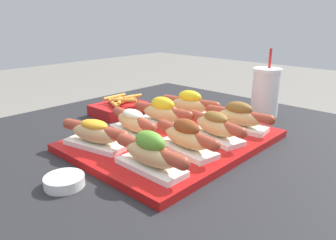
{
  "coord_description": "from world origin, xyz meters",
  "views": [
    {
      "loc": [
        -0.59,
        -0.49,
        0.99
      ],
      "look_at": [
        -0.02,
        0.04,
        0.74
      ],
      "focal_mm": 35.0,
      "sensor_mm": 36.0,
      "label": 1
    }
  ],
  "objects_px": {
    "serving_tray": "(174,140)",
    "sauce_bowl": "(64,181)",
    "hot_dog_3": "(238,117)",
    "hot_dog_6": "(163,112)",
    "hot_dog_4": "(95,133)",
    "hot_dog_1": "(186,137)",
    "hot_dog_2": "(215,126)",
    "fries_basket": "(119,108)",
    "drink_cup": "(265,92)",
    "hot_dog_7": "(190,104)",
    "hot_dog_0": "(150,153)",
    "hot_dog_5": "(133,122)"
  },
  "relations": [
    {
      "from": "hot_dog_0",
      "to": "fries_basket",
      "type": "bearing_deg",
      "value": 58.84
    },
    {
      "from": "hot_dog_0",
      "to": "fries_basket",
      "type": "relative_size",
      "value": 1.19
    },
    {
      "from": "hot_dog_4",
      "to": "drink_cup",
      "type": "xyz_separation_m",
      "value": [
        0.55,
        -0.14,
        0.03
      ]
    },
    {
      "from": "serving_tray",
      "to": "hot_dog_4",
      "type": "distance_m",
      "value": 0.2
    },
    {
      "from": "hot_dog_4",
      "to": "hot_dog_5",
      "type": "bearing_deg",
      "value": -1.16
    },
    {
      "from": "hot_dog_0",
      "to": "hot_dog_7",
      "type": "relative_size",
      "value": 1.02
    },
    {
      "from": "serving_tray",
      "to": "hot_dog_3",
      "type": "height_order",
      "value": "hot_dog_3"
    },
    {
      "from": "hot_dog_5",
      "to": "hot_dog_7",
      "type": "distance_m",
      "value": 0.23
    },
    {
      "from": "hot_dog_0",
      "to": "drink_cup",
      "type": "distance_m",
      "value": 0.55
    },
    {
      "from": "hot_dog_7",
      "to": "sauce_bowl",
      "type": "height_order",
      "value": "hot_dog_7"
    },
    {
      "from": "hot_dog_3",
      "to": "drink_cup",
      "type": "relative_size",
      "value": 0.92
    },
    {
      "from": "hot_dog_3",
      "to": "hot_dog_1",
      "type": "bearing_deg",
      "value": 178.9
    },
    {
      "from": "hot_dog_2",
      "to": "hot_dog_4",
      "type": "relative_size",
      "value": 1.0
    },
    {
      "from": "serving_tray",
      "to": "sauce_bowl",
      "type": "height_order",
      "value": "sauce_bowl"
    },
    {
      "from": "hot_dog_4",
      "to": "hot_dog_3",
      "type": "bearing_deg",
      "value": -27.93
    },
    {
      "from": "hot_dog_2",
      "to": "sauce_bowl",
      "type": "height_order",
      "value": "hot_dog_2"
    },
    {
      "from": "hot_dog_6",
      "to": "hot_dog_4",
      "type": "bearing_deg",
      "value": 178.99
    },
    {
      "from": "drink_cup",
      "to": "fries_basket",
      "type": "relative_size",
      "value": 1.29
    },
    {
      "from": "hot_dog_3",
      "to": "hot_dog_6",
      "type": "height_order",
      "value": "hot_dog_6"
    },
    {
      "from": "hot_dog_1",
      "to": "hot_dog_5",
      "type": "bearing_deg",
      "value": 92.49
    },
    {
      "from": "hot_dog_1",
      "to": "hot_dog_3",
      "type": "height_order",
      "value": "same"
    },
    {
      "from": "serving_tray",
      "to": "hot_dog_1",
      "type": "distance_m",
      "value": 0.1
    },
    {
      "from": "hot_dog_7",
      "to": "fries_basket",
      "type": "bearing_deg",
      "value": 114.71
    },
    {
      "from": "hot_dog_2",
      "to": "sauce_bowl",
      "type": "relative_size",
      "value": 2.54
    },
    {
      "from": "hot_dog_6",
      "to": "drink_cup",
      "type": "relative_size",
      "value": 0.92
    },
    {
      "from": "drink_cup",
      "to": "fries_basket",
      "type": "bearing_deg",
      "value": 131.01
    },
    {
      "from": "hot_dog_7",
      "to": "drink_cup",
      "type": "bearing_deg",
      "value": -33.51
    },
    {
      "from": "hot_dog_6",
      "to": "drink_cup",
      "type": "height_order",
      "value": "drink_cup"
    },
    {
      "from": "sauce_bowl",
      "to": "drink_cup",
      "type": "bearing_deg",
      "value": -4.62
    },
    {
      "from": "hot_dog_6",
      "to": "fries_basket",
      "type": "distance_m",
      "value": 0.22
    },
    {
      "from": "hot_dog_1",
      "to": "fries_basket",
      "type": "relative_size",
      "value": 1.18
    },
    {
      "from": "hot_dog_2",
      "to": "hot_dog_4",
      "type": "bearing_deg",
      "value": 143.01
    },
    {
      "from": "hot_dog_4",
      "to": "hot_dog_6",
      "type": "xyz_separation_m",
      "value": [
        0.22,
        -0.0,
        0.0
      ]
    },
    {
      "from": "sauce_bowl",
      "to": "hot_dog_3",
      "type": "bearing_deg",
      "value": -11.23
    },
    {
      "from": "hot_dog_0",
      "to": "hot_dog_6",
      "type": "relative_size",
      "value": 1.01
    },
    {
      "from": "hot_dog_1",
      "to": "hot_dog_5",
      "type": "relative_size",
      "value": 1.01
    },
    {
      "from": "fries_basket",
      "to": "hot_dog_1",
      "type": "bearing_deg",
      "value": -107.38
    },
    {
      "from": "hot_dog_0",
      "to": "hot_dog_3",
      "type": "relative_size",
      "value": 1.01
    },
    {
      "from": "serving_tray",
      "to": "hot_dog_4",
      "type": "height_order",
      "value": "hot_dog_4"
    },
    {
      "from": "serving_tray",
      "to": "drink_cup",
      "type": "height_order",
      "value": "drink_cup"
    },
    {
      "from": "hot_dog_0",
      "to": "hot_dog_2",
      "type": "xyz_separation_m",
      "value": [
        0.23,
        0.01,
        -0.0
      ]
    },
    {
      "from": "hot_dog_6",
      "to": "sauce_bowl",
      "type": "bearing_deg",
      "value": -167.15
    },
    {
      "from": "hot_dog_3",
      "to": "sauce_bowl",
      "type": "height_order",
      "value": "hot_dog_3"
    },
    {
      "from": "serving_tray",
      "to": "sauce_bowl",
      "type": "distance_m",
      "value": 0.3
    },
    {
      "from": "hot_dog_4",
      "to": "hot_dog_5",
      "type": "relative_size",
      "value": 1.0
    },
    {
      "from": "hot_dog_1",
      "to": "fries_basket",
      "type": "xyz_separation_m",
      "value": [
        0.12,
        0.38,
        -0.03
      ]
    },
    {
      "from": "hot_dog_2",
      "to": "hot_dog_5",
      "type": "distance_m",
      "value": 0.21
    },
    {
      "from": "hot_dog_6",
      "to": "hot_dog_7",
      "type": "bearing_deg",
      "value": 1.25
    },
    {
      "from": "sauce_bowl",
      "to": "drink_cup",
      "type": "xyz_separation_m",
      "value": [
        0.68,
        -0.05,
        0.07
      ]
    },
    {
      "from": "hot_dog_1",
      "to": "hot_dog_5",
      "type": "xyz_separation_m",
      "value": [
        -0.01,
        0.17,
        -0.0
      ]
    }
  ]
}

